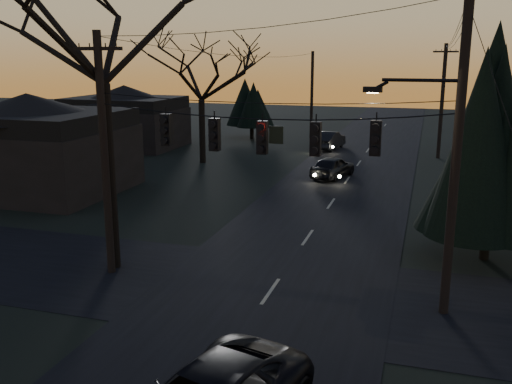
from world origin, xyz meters
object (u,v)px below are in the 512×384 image
(bare_tree_left, at_px, (99,2))
(utility_pole_far_r, at_px, (438,158))
(utility_pole_right, at_px, (443,313))
(sedan_oncoming_a, at_px, (333,167))
(utility_pole_left, at_px, (112,272))
(evergreen_right, at_px, (495,142))
(sedan_oncoming_b, at_px, (329,140))
(utility_pole_far_l, at_px, (311,138))

(bare_tree_left, bearing_deg, utility_pole_far_r, 66.99)
(utility_pole_right, xyz_separation_m, utility_pole_far_r, (0.00, 28.00, 0.00))
(bare_tree_left, xyz_separation_m, sedan_oncoming_a, (5.15, 18.02, -8.72))
(utility_pole_right, height_order, sedan_oncoming_a, utility_pole_right)
(utility_pole_right, relative_size, utility_pole_left, 1.18)
(evergreen_right, bearing_deg, bare_tree_left, -159.70)
(utility_pole_left, distance_m, utility_pole_far_r, 30.27)
(bare_tree_left, bearing_deg, sedan_oncoming_a, 74.04)
(utility_pole_right, distance_m, evergreen_right, 7.27)
(utility_pole_right, xyz_separation_m, evergreen_right, (1.57, 5.42, 4.58))
(evergreen_right, height_order, sedan_oncoming_b, evergreen_right)
(utility_pole_far_l, xyz_separation_m, evergreen_right, (13.07, -30.58, 4.58))
(utility_pole_left, bearing_deg, sedan_oncoming_a, 74.96)
(sedan_oncoming_a, bearing_deg, bare_tree_left, 88.78)
(utility_pole_far_l, bearing_deg, utility_pole_right, -72.28)
(sedan_oncoming_a, height_order, sedan_oncoming_b, sedan_oncoming_b)
(evergreen_right, xyz_separation_m, sedan_oncoming_b, (-10.27, 24.28, -3.84))
(utility_pole_far_r, bearing_deg, sedan_oncoming_b, 168.96)
(utility_pole_far_r, bearing_deg, utility_pole_far_l, 145.18)
(evergreen_right, xyz_separation_m, sedan_oncoming_a, (-8.09, 13.12, -3.88))
(utility_pole_far_r, distance_m, sedan_oncoming_a, 11.51)
(utility_pole_far_r, xyz_separation_m, evergreen_right, (1.57, -22.58, 4.58))
(bare_tree_left, distance_m, sedan_oncoming_b, 30.58)
(sedan_oncoming_a, relative_size, sedan_oncoming_b, 0.90)
(sedan_oncoming_b, bearing_deg, utility_pole_right, 114.73)
(utility_pole_far_l, height_order, evergreen_right, evergreen_right)
(utility_pole_left, distance_m, sedan_oncoming_b, 29.84)
(bare_tree_left, relative_size, sedan_oncoming_a, 3.28)
(utility_pole_far_r, bearing_deg, utility_pole_left, -112.33)
(utility_pole_right, xyz_separation_m, utility_pole_left, (-11.50, 0.00, 0.00))
(utility_pole_left, relative_size, sedan_oncoming_a, 2.07)
(utility_pole_far_l, height_order, bare_tree_left, bare_tree_left)
(utility_pole_far_r, bearing_deg, bare_tree_left, -113.01)
(utility_pole_far_l, height_order, sedan_oncoming_a, utility_pole_far_l)
(utility_pole_left, height_order, sedan_oncoming_b, utility_pole_left)
(utility_pole_right, height_order, utility_pole_far_r, utility_pole_right)
(utility_pole_left, bearing_deg, utility_pole_right, 0.00)
(utility_pole_left, height_order, evergreen_right, evergreen_right)
(utility_pole_far_l, bearing_deg, bare_tree_left, -90.28)
(utility_pole_right, bearing_deg, utility_pole_left, 180.00)
(sedan_oncoming_a, bearing_deg, utility_pole_far_r, -109.84)
(utility_pole_left, xyz_separation_m, utility_pole_far_r, (11.50, 28.00, 0.00))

